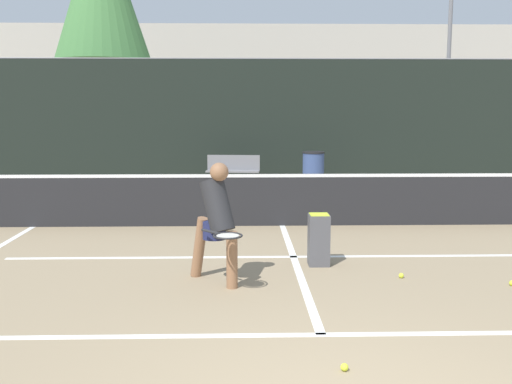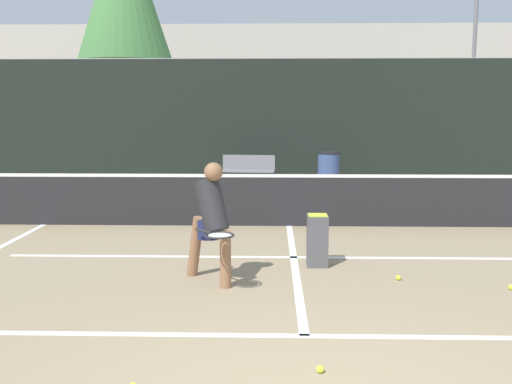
{
  "view_description": "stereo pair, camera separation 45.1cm",
  "coord_description": "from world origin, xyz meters",
  "px_view_note": "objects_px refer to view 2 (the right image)",
  "views": [
    {
      "loc": [
        -0.76,
        -3.7,
        2.16
      ],
      "look_at": [
        -0.54,
        4.71,
        0.95
      ],
      "focal_mm": 42.0,
      "sensor_mm": 36.0,
      "label": 1
    },
    {
      "loc": [
        -0.31,
        -3.7,
        2.16
      ],
      "look_at": [
        -0.54,
        4.71,
        0.95
      ],
      "focal_mm": 42.0,
      "sensor_mm": 36.0,
      "label": 2
    }
  ],
  "objects_px": {
    "trash_bin": "(329,170)",
    "player_practicing": "(211,218)",
    "ball_hopper": "(317,239)",
    "parked_car": "(421,152)",
    "courtside_bench": "(248,170)"
  },
  "relations": [
    {
      "from": "trash_bin",
      "to": "player_practicing",
      "type": "bearing_deg",
      "value": -104.48
    },
    {
      "from": "ball_hopper",
      "to": "parked_car",
      "type": "bearing_deg",
      "value": 70.82
    },
    {
      "from": "courtside_bench",
      "to": "trash_bin",
      "type": "height_order",
      "value": "trash_bin"
    },
    {
      "from": "courtside_bench",
      "to": "player_practicing",
      "type": "bearing_deg",
      "value": -84.2
    },
    {
      "from": "player_practicing",
      "to": "courtside_bench",
      "type": "relative_size",
      "value": 1.03
    },
    {
      "from": "courtside_bench",
      "to": "trash_bin",
      "type": "xyz_separation_m",
      "value": [
        2.14,
        -0.15,
        0.03
      ]
    },
    {
      "from": "player_practicing",
      "to": "parked_car",
      "type": "xyz_separation_m",
      "value": [
        6.0,
        14.18,
        -0.26
      ]
    },
    {
      "from": "ball_hopper",
      "to": "trash_bin",
      "type": "height_order",
      "value": "trash_bin"
    },
    {
      "from": "ball_hopper",
      "to": "courtside_bench",
      "type": "distance_m",
      "value": 8.08
    },
    {
      "from": "player_practicing",
      "to": "parked_car",
      "type": "relative_size",
      "value": 0.36
    },
    {
      "from": "courtside_bench",
      "to": "trash_bin",
      "type": "bearing_deg",
      "value": 2.32
    },
    {
      "from": "player_practicing",
      "to": "parked_car",
      "type": "height_order",
      "value": "player_practicing"
    },
    {
      "from": "ball_hopper",
      "to": "courtside_bench",
      "type": "height_order",
      "value": "courtside_bench"
    },
    {
      "from": "ball_hopper",
      "to": "trash_bin",
      "type": "xyz_separation_m",
      "value": [
        0.88,
        7.83,
        0.11
      ]
    },
    {
      "from": "player_practicing",
      "to": "trash_bin",
      "type": "distance_m",
      "value": 8.94
    }
  ]
}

